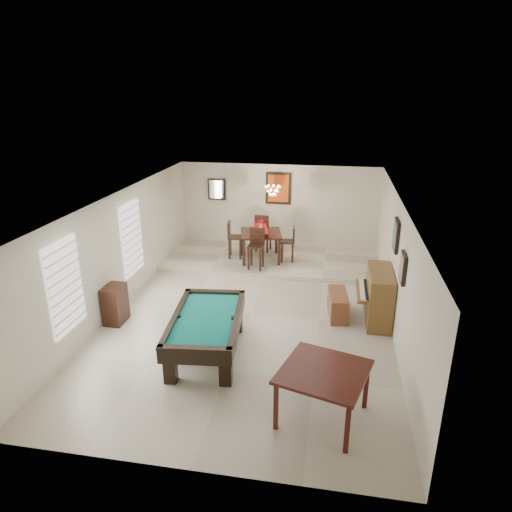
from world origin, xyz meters
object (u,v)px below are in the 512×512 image
(dining_table, at_px, (261,244))
(dining_chair_west, at_px, (235,240))
(pool_table, at_px, (207,336))
(dining_chair_south, at_px, (256,249))
(flower_vase, at_px, (261,224))
(chandelier, at_px, (273,187))
(dining_chair_east, at_px, (287,244))
(upright_piano, at_px, (373,296))
(piano_bench, at_px, (338,305))
(apothecary_chest, at_px, (115,304))
(dining_chair_north, at_px, (263,232))
(square_table, at_px, (323,394))

(dining_table, xyz_separation_m, dining_chair_west, (-0.74, 0.03, 0.07))
(pool_table, xyz_separation_m, dining_chair_south, (0.20, 4.14, 0.29))
(flower_vase, xyz_separation_m, chandelier, (0.30, 0.10, 1.03))
(dining_chair_east, bearing_deg, chandelier, -107.16)
(upright_piano, distance_m, dining_chair_east, 3.63)
(flower_vase, relative_size, chandelier, 0.44)
(piano_bench, xyz_separation_m, apothecary_chest, (-4.66, -1.10, 0.15))
(apothecary_chest, height_order, flower_vase, flower_vase)
(dining_chair_south, height_order, dining_chair_north, dining_chair_north)
(flower_vase, height_order, dining_chair_south, flower_vase)
(upright_piano, xyz_separation_m, dining_chair_west, (-3.65, 2.95, 0.08))
(pool_table, xyz_separation_m, square_table, (2.20, -1.42, 0.04))
(dining_chair_east, bearing_deg, dining_table, -95.23)
(flower_vase, height_order, dining_chair_west, flower_vase)
(dining_chair_north, relative_size, chandelier, 1.91)
(apothecary_chest, relative_size, dining_chair_west, 0.79)
(upright_piano, relative_size, flower_vase, 5.13)
(upright_piano, xyz_separation_m, dining_table, (-2.90, 2.92, 0.01))
(chandelier, bearing_deg, dining_chair_south, -111.80)
(square_table, bearing_deg, dining_table, 107.55)
(dining_chair_east, bearing_deg, dining_chair_south, -53.35)
(square_table, height_order, apothecary_chest, square_table)
(pool_table, bearing_deg, dining_chair_north, 82.05)
(piano_bench, height_order, dining_chair_south, dining_chair_south)
(dining_chair_east, bearing_deg, pool_table, -17.48)
(flower_vase, bearing_deg, pool_table, -92.62)
(square_table, bearing_deg, dining_chair_west, 113.41)
(pool_table, xyz_separation_m, chandelier, (0.52, 4.94, 1.82))
(upright_piano, height_order, dining_chair_north, dining_chair_north)
(pool_table, bearing_deg, dining_chair_east, 72.52)
(dining_chair_east, bearing_deg, upright_piano, 30.14)
(flower_vase, bearing_deg, chandelier, 18.28)
(flower_vase, relative_size, dining_chair_north, 0.23)
(dining_chair_north, bearing_deg, chandelier, 126.03)
(dining_table, relative_size, dining_chair_west, 1.06)
(upright_piano, xyz_separation_m, dining_chair_south, (-2.92, 2.21, 0.10))
(dining_chair_north, bearing_deg, dining_chair_west, 52.28)
(dining_table, xyz_separation_m, chandelier, (0.30, 0.10, 1.62))
(piano_bench, xyz_separation_m, dining_chair_east, (-1.43, 2.88, 0.35))
(pool_table, xyz_separation_m, flower_vase, (0.22, 4.84, 0.79))
(pool_table, height_order, square_table, square_table)
(dining_chair_west, bearing_deg, dining_chair_east, -97.69)
(dining_chair_west, bearing_deg, upright_piano, -135.80)
(flower_vase, bearing_deg, upright_piano, -45.17)
(upright_piano, height_order, dining_table, upright_piano)
(flower_vase, distance_m, dining_chair_south, 0.87)
(dining_chair_north, bearing_deg, piano_bench, 129.28)
(apothecary_chest, xyz_separation_m, chandelier, (2.78, 4.06, 1.78))
(flower_vase, xyz_separation_m, dining_chair_west, (-0.74, 0.03, -0.53))
(dining_table, distance_m, dining_chair_south, 0.71)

